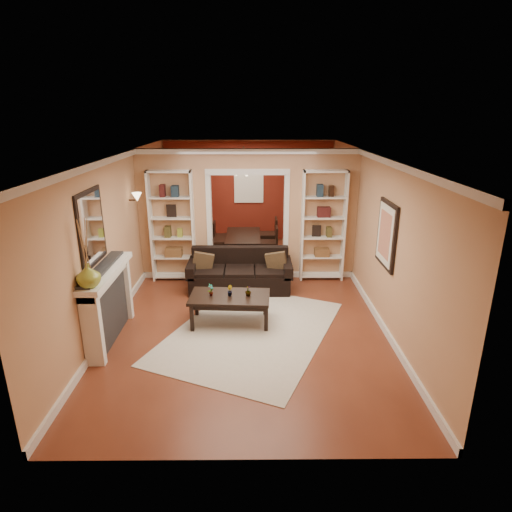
{
  "coord_description": "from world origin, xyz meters",
  "views": [
    {
      "loc": [
        0.1,
        -7.49,
        3.39
      ],
      "look_at": [
        0.15,
        -0.8,
        1.13
      ],
      "focal_mm": 30.0,
      "sensor_mm": 36.0,
      "label": 1
    }
  ],
  "objects_px": {
    "coffee_table": "(230,309)",
    "fireplace": "(110,305)",
    "sofa": "(240,271)",
    "bookshelf_left": "(172,227)",
    "dining_table": "(244,245)",
    "bookshelf_right": "(323,226)"
  },
  "relations": [
    {
      "from": "sofa",
      "to": "coffee_table",
      "type": "height_order",
      "value": "sofa"
    },
    {
      "from": "bookshelf_right",
      "to": "dining_table",
      "type": "relative_size",
      "value": 1.53
    },
    {
      "from": "dining_table",
      "to": "coffee_table",
      "type": "bearing_deg",
      "value": 177.12
    },
    {
      "from": "bookshelf_right",
      "to": "dining_table",
      "type": "distance_m",
      "value": 2.45
    },
    {
      "from": "fireplace",
      "to": "sofa",
      "type": "bearing_deg",
      "value": 45.23
    },
    {
      "from": "coffee_table",
      "to": "bookshelf_left",
      "type": "height_order",
      "value": "bookshelf_left"
    },
    {
      "from": "bookshelf_left",
      "to": "fireplace",
      "type": "relative_size",
      "value": 1.35
    },
    {
      "from": "sofa",
      "to": "bookshelf_left",
      "type": "bearing_deg",
      "value": 157.41
    },
    {
      "from": "sofa",
      "to": "bookshelf_left",
      "type": "xyz_separation_m",
      "value": [
        -1.39,
        0.58,
        0.75
      ]
    },
    {
      "from": "fireplace",
      "to": "dining_table",
      "type": "distance_m",
      "value": 4.57
    },
    {
      "from": "bookshelf_left",
      "to": "coffee_table",
      "type": "bearing_deg",
      "value": -57.89
    },
    {
      "from": "bookshelf_left",
      "to": "bookshelf_right",
      "type": "distance_m",
      "value": 3.1
    },
    {
      "from": "bookshelf_left",
      "to": "dining_table",
      "type": "distance_m",
      "value": 2.31
    },
    {
      "from": "coffee_table",
      "to": "fireplace",
      "type": "xyz_separation_m",
      "value": [
        -1.81,
        -0.51,
        0.33
      ]
    },
    {
      "from": "fireplace",
      "to": "coffee_table",
      "type": "bearing_deg",
      "value": 15.84
    },
    {
      "from": "sofa",
      "to": "coffee_table",
      "type": "xyz_separation_m",
      "value": [
        -0.13,
        -1.44,
        -0.15
      ]
    },
    {
      "from": "bookshelf_right",
      "to": "dining_table",
      "type": "xyz_separation_m",
      "value": [
        -1.65,
        1.57,
        -0.89
      ]
    },
    {
      "from": "bookshelf_right",
      "to": "fireplace",
      "type": "distance_m",
      "value": 4.47
    },
    {
      "from": "sofa",
      "to": "fireplace",
      "type": "bearing_deg",
      "value": -134.77
    },
    {
      "from": "fireplace",
      "to": "dining_table",
      "type": "height_order",
      "value": "fireplace"
    },
    {
      "from": "fireplace",
      "to": "dining_table",
      "type": "bearing_deg",
      "value": 64.17
    },
    {
      "from": "bookshelf_left",
      "to": "dining_table",
      "type": "xyz_separation_m",
      "value": [
        1.45,
        1.57,
        -0.89
      ]
    }
  ]
}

